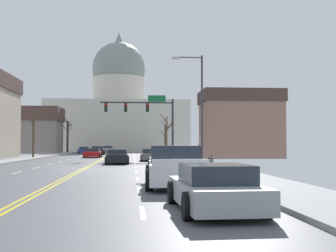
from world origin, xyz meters
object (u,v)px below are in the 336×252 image
at_px(sedan_near_03, 169,165).
at_px(sedan_oncoming_00, 93,153).
at_px(signal_gantry, 147,113).
at_px(pedestrian_00, 199,152).
at_px(bicycle_parked, 211,162).
at_px(street_lamp_right, 198,100).
at_px(sedan_oncoming_02, 84,150).
at_px(sedan_near_01, 117,157).
at_px(sedan_oncoming_03, 108,149).
at_px(sedan_near_05, 214,189).
at_px(sedan_near_02, 162,160).
at_px(sedan_oncoming_01, 98,151).
at_px(sedan_near_00, 150,155).
at_px(pickup_truck_near_04, 175,168).

xyz_separation_m(sedan_near_03, sedan_oncoming_00, (-6.81, 30.71, -0.02)).
xyz_separation_m(signal_gantry, pedestrian_00, (3.67, -13.28, -4.01)).
distance_m(sedan_oncoming_00, bicycle_parked, 28.20).
bearing_deg(street_lamp_right, sedan_oncoming_02, 105.57).
relative_size(signal_gantry, sedan_near_01, 1.87).
bearing_deg(sedan_oncoming_03, bicycle_parked, -80.93).
relative_size(sedan_near_03, sedan_near_05, 0.93).
xyz_separation_m(street_lamp_right, sedan_oncoming_02, (-13.06, 46.87, -4.26)).
distance_m(sedan_near_01, sedan_near_05, 26.47).
height_order(sedan_near_02, sedan_oncoming_03, sedan_oncoming_03).
xyz_separation_m(sedan_near_03, sedan_oncoming_02, (-10.40, 54.01, -0.01)).
xyz_separation_m(signal_gantry, sedan_oncoming_02, (-9.93, 30.56, -4.48)).
distance_m(sedan_near_02, sedan_near_03, 6.16).
bearing_deg(sedan_near_02, sedan_oncoming_01, 101.10).
bearing_deg(bicycle_parked, sedan_oncoming_01, 104.86).
height_order(sedan_near_00, sedan_oncoming_03, sedan_oncoming_03).
bearing_deg(sedan_near_05, sedan_oncoming_03, 95.04).
xyz_separation_m(sedan_oncoming_03, bicycle_parked, (10.00, -62.63, -0.09)).
distance_m(street_lamp_right, sedan_near_02, 5.09).
bearing_deg(sedan_oncoming_02, bicycle_parked, -74.87).
relative_size(sedan_oncoming_00, sedan_oncoming_03, 1.06).
bearing_deg(sedan_near_00, sedan_oncoming_01, 106.75).
distance_m(sedan_near_01, pickup_truck_near_04, 20.12).
bearing_deg(street_lamp_right, sedan_oncoming_00, 111.89).
distance_m(sedan_oncoming_01, bicycle_parked, 39.66).
bearing_deg(sedan_oncoming_02, sedan_near_02, -77.71).
bearing_deg(sedan_near_02, sedan_oncoming_02, 102.29).
xyz_separation_m(sedan_near_00, sedan_oncoming_02, (-10.19, 34.37, -0.01)).
bearing_deg(sedan_near_01, signal_gantry, 74.40).
bearing_deg(sedan_oncoming_00, sedan_oncoming_03, 90.24).
xyz_separation_m(pickup_truck_near_04, sedan_oncoming_01, (-6.84, 49.03, -0.11)).
bearing_deg(sedan_near_01, sedan_near_05, -82.77).
height_order(signal_gantry, bicycle_parked, signal_gantry).
relative_size(sedan_oncoming_02, pedestrian_00, 2.76).
distance_m(signal_gantry, sedan_near_05, 36.50).
relative_size(street_lamp_right, sedan_oncoming_01, 1.78).
bearing_deg(sedan_near_02, sedan_near_01, 114.14).
distance_m(signal_gantry, bicycle_parked, 20.00).
bearing_deg(sedan_near_03, sedan_oncoming_00, 102.51).
relative_size(sedan_near_03, bicycle_parked, 2.38).
bearing_deg(street_lamp_right, sedan_oncoming_03, 99.14).
bearing_deg(pickup_truck_near_04, pedestrian_00, 78.10).
bearing_deg(signal_gantry, sedan_oncoming_02, 107.99).
relative_size(sedan_near_00, sedan_oncoming_02, 1.08).
bearing_deg(sedan_near_03, pickup_truck_near_04, -92.64).
height_order(street_lamp_right, bicycle_parked, street_lamp_right).
relative_size(sedan_near_02, bicycle_parked, 2.63).
distance_m(sedan_near_01, pedestrian_00, 7.27).
bearing_deg(sedan_near_01, sedan_oncoming_02, 100.00).
xyz_separation_m(pickup_truck_near_04, sedan_oncoming_03, (-6.67, 73.33, -0.14)).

